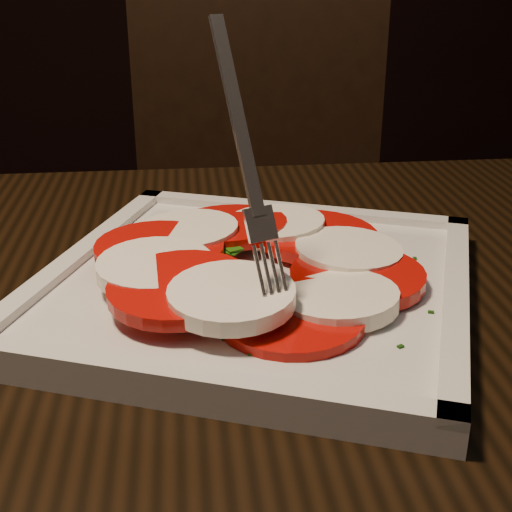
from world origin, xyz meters
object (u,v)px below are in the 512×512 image
at_px(chair, 253,228).
at_px(fork, 237,149).
at_px(table, 408,501).
at_px(plate, 256,287).

relative_size(chair, fork, 6.52).
bearing_deg(chair, fork, -86.68).
bearing_deg(table, chair, 89.73).
height_order(plate, fork, fork).
relative_size(table, chair, 1.31).
relative_size(table, fork, 8.55).
height_order(chair, plate, chair).
height_order(table, chair, chair).
xyz_separation_m(plate, fork, (-0.01, -0.03, 0.10)).
bearing_deg(fork, chair, 61.60).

